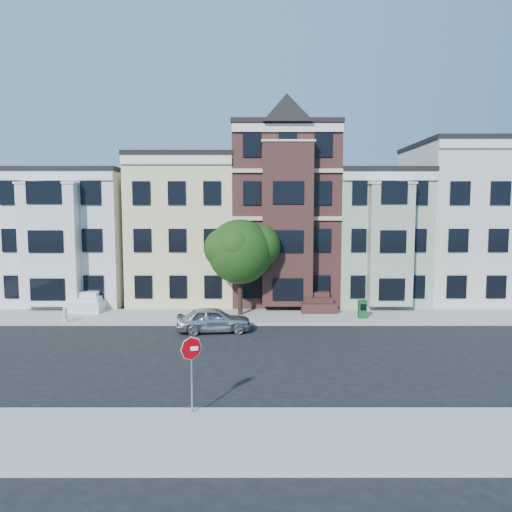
{
  "coord_description": "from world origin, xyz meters",
  "views": [
    {
      "loc": [
        -2.0,
        -21.79,
        6.68
      ],
      "look_at": [
        -1.98,
        3.76,
        4.2
      ],
      "focal_mm": 35.0,
      "sensor_mm": 36.0,
      "label": 1
    }
  ],
  "objects_px": {
    "street_tree": "(240,256)",
    "fire_hydrant": "(65,316)",
    "newspaper_box": "(362,309)",
    "stop_sign": "(192,370)",
    "parked_car": "(214,320)"
  },
  "relations": [
    {
      "from": "parked_car",
      "to": "fire_hydrant",
      "type": "xyz_separation_m",
      "value": [
        -8.66,
        1.73,
        -0.18
      ]
    },
    {
      "from": "street_tree",
      "to": "newspaper_box",
      "type": "bearing_deg",
      "value": -7.27
    },
    {
      "from": "parked_car",
      "to": "stop_sign",
      "type": "xyz_separation_m",
      "value": [
        0.23,
        -10.95,
        0.87
      ]
    },
    {
      "from": "parked_car",
      "to": "fire_hydrant",
      "type": "relative_size",
      "value": 5.78
    },
    {
      "from": "street_tree",
      "to": "newspaper_box",
      "type": "distance_m",
      "value": 7.98
    },
    {
      "from": "street_tree",
      "to": "fire_hydrant",
      "type": "xyz_separation_m",
      "value": [
        -9.98,
        -1.99,
        -3.26
      ]
    },
    {
      "from": "newspaper_box",
      "to": "stop_sign",
      "type": "relative_size",
      "value": 0.38
    },
    {
      "from": "street_tree",
      "to": "parked_car",
      "type": "relative_size",
      "value": 1.81
    },
    {
      "from": "parked_car",
      "to": "fire_hydrant",
      "type": "height_order",
      "value": "parked_car"
    },
    {
      "from": "street_tree",
      "to": "fire_hydrant",
      "type": "height_order",
      "value": "street_tree"
    },
    {
      "from": "stop_sign",
      "to": "street_tree",
      "type": "bearing_deg",
      "value": 70.75
    },
    {
      "from": "fire_hydrant",
      "to": "newspaper_box",
      "type": "bearing_deg",
      "value": 3.52
    },
    {
      "from": "parked_car",
      "to": "fire_hydrant",
      "type": "bearing_deg",
      "value": 72.14
    },
    {
      "from": "newspaper_box",
      "to": "fire_hydrant",
      "type": "distance_m",
      "value": 17.31
    },
    {
      "from": "newspaper_box",
      "to": "stop_sign",
      "type": "xyz_separation_m",
      "value": [
        -8.38,
        -13.74,
        0.87
      ]
    }
  ]
}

